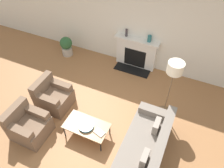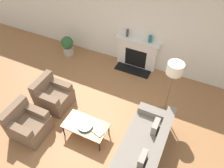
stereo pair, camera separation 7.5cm
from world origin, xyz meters
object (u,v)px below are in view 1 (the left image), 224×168
Objects in this scene: armchair_near at (28,125)px; book at (99,132)px; fireplace at (136,53)px; couch at (146,146)px; mantel_vase_left at (126,33)px; potted_plant at (66,46)px; floor_lamp at (174,74)px; bowl at (86,126)px; coffee_table at (87,126)px; mantel_vase_center_left at (149,39)px; armchair_far at (53,97)px.

book is at bearing -73.77° from armchair_near.
fireplace reaches higher than book.
mantel_vase_left is at bearing -150.19° from couch.
potted_plant is at bearing -167.70° from mantel_vase_left.
potted_plant is (-3.71, 1.10, -1.02)m from floor_lamp.
potted_plant reaches higher than bowl.
mantel_vase_left reaches higher than armchair_near.
fireplace is 1.32× the size of coffee_table.
bowl is at bearing -84.00° from couch.
mantel_vase_left is at bearing -16.94° from armchair_near.
mantel_vase_center_left is at bearing -26.98° from armchair_near.
potted_plant is at bearing -170.91° from mantel_vase_center_left.
armchair_far is 0.49× the size of floor_lamp.
floor_lamp is 2.52× the size of potted_plant.
floor_lamp reaches higher than bowl.
coffee_table is at bearing -67.83° from armchair_near.
armchair_far is at bearing 0.00° from armchair_near.
potted_plant is (-2.70, -0.43, -0.76)m from mantel_vase_center_left.
bowl is (-1.41, -0.15, 0.12)m from couch.
potted_plant is at bearing 130.78° from coffee_table.
fireplace is 3.02m from book.
coffee_table is at bearing -85.44° from couch.
fireplace is 2.05× the size of potted_plant.
potted_plant is (-2.56, 2.60, -0.05)m from book.
couch is 9.12× the size of mantel_vase_center_left.
floor_lamp reaches higher than mantel_vase_left.
potted_plant is (-0.91, 2.08, 0.04)m from armchair_far.
couch is 6.45× the size of book.
coffee_table is 3.37m from potted_plant.
floor_lamp is at bearing -70.66° from armchair_far.
couch is 2.74m from armchair_far.
bowl is 0.35m from book.
fireplace reaches higher than coffee_table.
floor_lamp is at bearing 43.96° from coffee_table.
armchair_near is 3.76m from mantel_vase_left.
fireplace reaches higher than armchair_near.
fireplace is at bearing 10.09° from potted_plant.
fireplace is at bearing 87.38° from coffee_table.
book is at bearing -85.77° from fireplace.
fireplace is 0.81× the size of floor_lamp.
book is 3.65m from potted_plant.
potted_plant is (-3.62, 2.44, 0.05)m from couch.
book is at bearing -1.88° from bowl.
coffee_table is at bearing -110.14° from armchair_far.
fireplace is at bearing 109.77° from book.
armchair_far is at bearing -160.66° from floor_lamp.
fireplace is 1.67× the size of armchair_near.
mantel_vase_center_left is (-0.93, 2.87, 0.81)m from couch.
couch is 1.42m from bowl.
book is 3.11m from mantel_vase_center_left.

